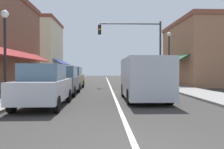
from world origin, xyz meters
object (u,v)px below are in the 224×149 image
at_px(traffic_signal_mast_arm, 139,41).
at_px(street_lamp_left_near, 5,40).
at_px(parked_car_third_left, 71,78).
at_px(van_in_lane, 144,77).
at_px(parked_car_second_left, 63,81).
at_px(street_lamp_right_mid, 169,50).
at_px(parked_car_nearest_left, 44,86).

bearing_deg(traffic_signal_mast_arm, street_lamp_left_near, -125.90).
xyz_separation_m(parked_car_third_left, van_in_lane, (4.63, -7.22, 0.27)).
xyz_separation_m(parked_car_second_left, van_in_lane, (4.50, -2.68, 0.27)).
bearing_deg(parked_car_third_left, street_lamp_right_mid, 9.69).
bearing_deg(traffic_signal_mast_arm, parked_car_second_left, -127.62).
bearing_deg(van_in_lane, parked_car_third_left, 122.87).
bearing_deg(van_in_lane, street_lamp_right_mid, 66.66).
relative_size(parked_car_nearest_left, street_lamp_left_near, 0.96).
relative_size(parked_car_nearest_left, traffic_signal_mast_arm, 0.67).
xyz_separation_m(van_in_lane, street_lamp_left_near, (-6.60, -0.70, 1.79)).
height_order(parked_car_second_left, traffic_signal_mast_arm, traffic_signal_mast_arm).
bearing_deg(traffic_signal_mast_arm, street_lamp_right_mid, -37.33).
height_order(van_in_lane, street_lamp_left_near, street_lamp_left_near).
distance_m(traffic_signal_mast_arm, street_lamp_left_near, 13.64).
relative_size(parked_car_second_left, street_lamp_right_mid, 0.85).
distance_m(traffic_signal_mast_arm, street_lamp_right_mid, 3.11).
xyz_separation_m(van_in_lane, street_lamp_right_mid, (3.71, 8.51, 2.11)).
height_order(parked_car_third_left, traffic_signal_mast_arm, traffic_signal_mast_arm).
xyz_separation_m(parked_car_third_left, street_lamp_right_mid, (8.34, 1.29, 2.38)).
height_order(parked_car_nearest_left, street_lamp_left_near, street_lamp_left_near).
height_order(parked_car_nearest_left, parked_car_second_left, same).
bearing_deg(van_in_lane, traffic_signal_mast_arm, 82.66).
bearing_deg(street_lamp_left_near, parked_car_third_left, 76.06).
xyz_separation_m(parked_car_second_left, street_lamp_right_mid, (8.21, 5.83, 2.38)).
relative_size(parked_car_third_left, van_in_lane, 0.80).
distance_m(parked_car_nearest_left, parked_car_second_left, 4.71).
bearing_deg(parked_car_nearest_left, van_in_lane, 24.56).
distance_m(parked_car_nearest_left, van_in_lane, 4.93).
height_order(traffic_signal_mast_arm, street_lamp_right_mid, traffic_signal_mast_arm).
bearing_deg(parked_car_second_left, traffic_signal_mast_arm, 52.00).
bearing_deg(parked_car_nearest_left, traffic_signal_mast_arm, 64.86).
height_order(parked_car_second_left, street_lamp_left_near, street_lamp_left_near).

